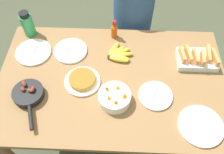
# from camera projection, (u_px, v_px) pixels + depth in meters

# --- Properties ---
(ground_plane) EXTENTS (14.00, 14.00, 0.00)m
(ground_plane) POSITION_uv_depth(u_px,v_px,m) (112.00, 123.00, 2.17)
(ground_plane) COLOR #474C38
(dining_table) EXTENTS (1.55, 0.97, 0.70)m
(dining_table) POSITION_uv_depth(u_px,v_px,m) (112.00, 87.00, 1.67)
(dining_table) COLOR olive
(dining_table) RESTS_ON ground_plane
(banana_bunch) EXTENTS (0.20, 0.20, 0.04)m
(banana_bunch) POSITION_uv_depth(u_px,v_px,m) (118.00, 55.00, 1.70)
(banana_bunch) COLOR yellow
(banana_bunch) RESTS_ON dining_table
(melon_tray) EXTENTS (0.27, 0.19, 0.10)m
(melon_tray) POSITION_uv_depth(u_px,v_px,m) (197.00, 59.00, 1.66)
(melon_tray) COLOR silver
(melon_tray) RESTS_ON dining_table
(skillet) EXTENTS (0.20, 0.35, 0.08)m
(skillet) POSITION_uv_depth(u_px,v_px,m) (28.00, 94.00, 1.50)
(skillet) COLOR black
(skillet) RESTS_ON dining_table
(frittata_plate_center) EXTENTS (0.24, 0.24, 0.05)m
(frittata_plate_center) POSITION_uv_depth(u_px,v_px,m) (82.00, 80.00, 1.57)
(frittata_plate_center) COLOR white
(frittata_plate_center) RESTS_ON dining_table
(empty_plate_near_front) EXTENTS (0.26, 0.26, 0.02)m
(empty_plate_near_front) POSITION_uv_depth(u_px,v_px,m) (33.00, 52.00, 1.73)
(empty_plate_near_front) COLOR white
(empty_plate_near_front) RESTS_ON dining_table
(empty_plate_far_left) EXTENTS (0.22, 0.22, 0.02)m
(empty_plate_far_left) POSITION_uv_depth(u_px,v_px,m) (155.00, 96.00, 1.52)
(empty_plate_far_left) COLOR white
(empty_plate_far_left) RESTS_ON dining_table
(empty_plate_far_right) EXTENTS (0.27, 0.27, 0.02)m
(empty_plate_far_right) POSITION_uv_depth(u_px,v_px,m) (201.00, 126.00, 1.40)
(empty_plate_far_right) COLOR white
(empty_plate_far_right) RESTS_ON dining_table
(empty_plate_mid_edge) EXTENTS (0.24, 0.24, 0.02)m
(empty_plate_mid_edge) POSITION_uv_depth(u_px,v_px,m) (71.00, 51.00, 1.74)
(empty_plate_mid_edge) COLOR white
(empty_plate_mid_edge) RESTS_ON dining_table
(fruit_bowl_mango) EXTENTS (0.20, 0.20, 0.13)m
(fruit_bowl_mango) POSITION_uv_depth(u_px,v_px,m) (115.00, 97.00, 1.47)
(fruit_bowl_mango) COLOR white
(fruit_bowl_mango) RESTS_ON dining_table
(water_bottle) EXTENTS (0.09, 0.09, 0.21)m
(water_bottle) POSITION_uv_depth(u_px,v_px,m) (28.00, 24.00, 1.77)
(water_bottle) COLOR #2D9351
(water_bottle) RESTS_ON dining_table
(hot_sauce_bottle) EXTENTS (0.05, 0.05, 0.16)m
(hot_sauce_bottle) POSITION_uv_depth(u_px,v_px,m) (114.00, 30.00, 1.77)
(hot_sauce_bottle) COLOR #C64C0F
(hot_sauce_bottle) RESTS_ON dining_table
(person_figure) EXTENTS (0.37, 0.37, 1.18)m
(person_figure) POSITION_uv_depth(u_px,v_px,m) (132.00, 30.00, 2.17)
(person_figure) COLOR black
(person_figure) RESTS_ON ground_plane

